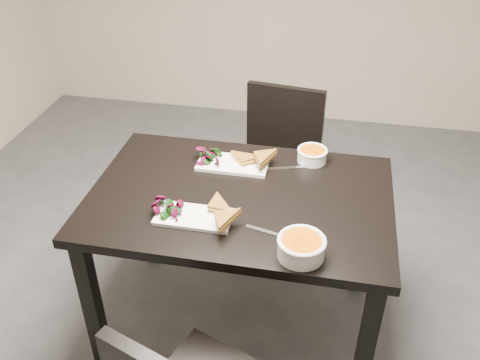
% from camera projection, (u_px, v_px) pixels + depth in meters
% --- Properties ---
extents(table, '(1.20, 0.80, 0.75)m').
position_uv_depth(table, '(240.00, 214.00, 2.11)').
color(table, black).
rests_on(table, ground).
extents(chair_far, '(0.47, 0.47, 0.85)m').
position_uv_depth(chair_far, '(278.00, 157.00, 2.80)').
color(chair_far, black).
rests_on(chair_far, ground).
extents(plate_near, '(0.29, 0.14, 0.01)m').
position_uv_depth(plate_near, '(194.00, 217.00, 1.93)').
color(plate_near, white).
rests_on(plate_near, table).
extents(sandwich_near, '(0.16, 0.13, 0.05)m').
position_uv_depth(sandwich_near, '(212.00, 210.00, 1.91)').
color(sandwich_near, '#9D6C21').
rests_on(sandwich_near, plate_near).
extents(salad_near, '(0.09, 0.08, 0.04)m').
position_uv_depth(salad_near, '(168.00, 208.00, 1.93)').
color(salad_near, black).
rests_on(salad_near, plate_near).
extents(soup_bowl_near, '(0.17, 0.17, 0.07)m').
position_uv_depth(soup_bowl_near, '(301.00, 246.00, 1.74)').
color(soup_bowl_near, white).
rests_on(soup_bowl_near, table).
extents(cutlery_near, '(0.18, 0.06, 0.00)m').
position_uv_depth(cutlery_near, '(269.00, 232.00, 1.86)').
color(cutlery_near, silver).
rests_on(cutlery_near, table).
extents(plate_far, '(0.30, 0.15, 0.02)m').
position_uv_depth(plate_far, '(233.00, 164.00, 2.23)').
color(plate_far, white).
rests_on(plate_far, table).
extents(sandwich_far, '(0.19, 0.18, 0.05)m').
position_uv_depth(sandwich_far, '(247.00, 161.00, 2.19)').
color(sandwich_far, '#9D6C21').
rests_on(sandwich_far, plate_far).
extents(salad_far, '(0.09, 0.09, 0.04)m').
position_uv_depth(salad_far, '(210.00, 156.00, 2.23)').
color(salad_far, black).
rests_on(salad_far, plate_far).
extents(soup_bowl_far, '(0.13, 0.13, 0.06)m').
position_uv_depth(soup_bowl_far, '(312.00, 154.00, 2.25)').
color(soup_bowl_far, white).
rests_on(soup_bowl_far, table).
extents(cutlery_far, '(0.18, 0.07, 0.00)m').
position_uv_depth(cutlery_far, '(283.00, 168.00, 2.21)').
color(cutlery_far, silver).
rests_on(cutlery_far, table).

